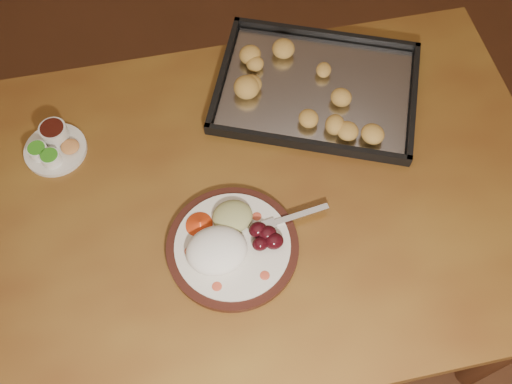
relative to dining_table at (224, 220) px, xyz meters
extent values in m
plane|color=brown|center=(-0.10, 0.07, -0.65)|extent=(4.00, 4.00, 0.00)
cube|color=brown|center=(0.00, 0.00, 0.08)|extent=(1.53, 0.96, 0.04)
cylinder|color=#462615|center=(0.66, -0.41, -0.30)|extent=(0.07, 0.07, 0.71)
cylinder|color=#462615|center=(0.69, 0.35, -0.30)|extent=(0.07, 0.07, 0.71)
cylinder|color=black|center=(0.00, -0.12, 0.11)|extent=(0.28, 0.28, 0.02)
cylinder|color=silver|center=(0.00, -0.12, 0.11)|extent=(0.24, 0.24, 0.01)
ellipsoid|color=#CD4B31|center=(-0.05, -0.20, 0.12)|extent=(0.02, 0.02, 0.00)
ellipsoid|color=#CD4B31|center=(0.05, -0.20, 0.12)|extent=(0.02, 0.02, 0.00)
ellipsoid|color=#CD4B31|center=(0.06, -0.07, 0.12)|extent=(0.02, 0.02, 0.00)
ellipsoid|color=#CD4B31|center=(-0.09, -0.11, 0.12)|extent=(0.02, 0.02, 0.00)
ellipsoid|color=white|center=(-0.04, -0.13, 0.13)|extent=(0.14, 0.13, 0.06)
ellipsoid|color=#430913|center=(0.05, -0.14, 0.13)|extent=(0.04, 0.03, 0.03)
ellipsoid|color=#430913|center=(0.07, -0.12, 0.13)|extent=(0.04, 0.03, 0.03)
ellipsoid|color=#430913|center=(0.06, -0.10, 0.13)|extent=(0.04, 0.03, 0.03)
ellipsoid|color=#430913|center=(0.08, -0.14, 0.13)|extent=(0.04, 0.03, 0.03)
ellipsoid|color=tan|center=(0.01, -0.06, 0.13)|extent=(0.10, 0.09, 0.04)
cone|color=red|center=(-0.06, -0.06, 0.13)|extent=(0.09, 0.09, 0.03)
cube|color=silver|center=(0.15, -0.09, 0.12)|extent=(0.14, 0.03, 0.00)
cube|color=silver|center=(0.08, -0.09, 0.12)|extent=(0.04, 0.03, 0.00)
cylinder|color=silver|center=(0.06, -0.10, 0.12)|extent=(0.03, 0.01, 0.00)
cylinder|color=silver|center=(0.06, -0.10, 0.12)|extent=(0.03, 0.01, 0.00)
cylinder|color=silver|center=(0.05, -0.09, 0.12)|extent=(0.03, 0.01, 0.00)
cylinder|color=silver|center=(0.05, -0.09, 0.12)|extent=(0.03, 0.01, 0.00)
cylinder|color=silver|center=(-0.35, 0.22, 0.10)|extent=(0.14, 0.14, 0.01)
cylinder|color=white|center=(-0.38, 0.21, 0.12)|extent=(0.04, 0.04, 0.03)
cylinder|color=#338C1C|center=(-0.38, 0.21, 0.13)|extent=(0.04, 0.04, 0.00)
cylinder|color=white|center=(-0.36, 0.19, 0.12)|extent=(0.04, 0.04, 0.03)
cylinder|color=#338C1C|center=(-0.36, 0.19, 0.13)|extent=(0.04, 0.04, 0.00)
cylinder|color=silver|center=(-0.34, 0.25, 0.13)|extent=(0.06, 0.06, 0.04)
cylinder|color=black|center=(-0.34, 0.25, 0.14)|extent=(0.05, 0.05, 0.00)
ellipsoid|color=#CA8947|center=(-0.31, 0.21, 0.12)|extent=(0.04, 0.04, 0.02)
cube|color=black|center=(0.29, 0.24, 0.10)|extent=(0.59, 0.52, 0.01)
cube|color=black|center=(0.36, 0.40, 0.12)|extent=(0.44, 0.21, 0.02)
cube|color=black|center=(0.22, 0.09, 0.12)|extent=(0.44, 0.21, 0.02)
cube|color=black|center=(0.50, 0.14, 0.12)|extent=(0.16, 0.33, 0.02)
cube|color=black|center=(0.08, 0.34, 0.12)|extent=(0.16, 0.33, 0.02)
cube|color=#BBBBC0|center=(0.29, 0.24, 0.11)|extent=(0.54, 0.48, 0.00)
ellipsoid|color=gold|center=(0.35, 0.22, 0.13)|extent=(0.05, 0.05, 0.04)
ellipsoid|color=gold|center=(0.41, 0.23, 0.13)|extent=(0.07, 0.07, 0.04)
ellipsoid|color=gold|center=(0.36, 0.32, 0.13)|extent=(0.07, 0.07, 0.04)
ellipsoid|color=gold|center=(0.30, 0.30, 0.13)|extent=(0.06, 0.06, 0.04)
ellipsoid|color=gold|center=(0.26, 0.33, 0.13)|extent=(0.07, 0.07, 0.04)
ellipsoid|color=gold|center=(0.24, 0.28, 0.13)|extent=(0.07, 0.06, 0.04)
ellipsoid|color=gold|center=(0.17, 0.27, 0.13)|extent=(0.07, 0.06, 0.04)
ellipsoid|color=gold|center=(0.21, 0.19, 0.13)|extent=(0.07, 0.07, 0.04)
ellipsoid|color=gold|center=(0.25, 0.20, 0.13)|extent=(0.06, 0.06, 0.04)
ellipsoid|color=gold|center=(0.30, 0.15, 0.13)|extent=(0.07, 0.07, 0.04)
ellipsoid|color=gold|center=(0.33, 0.20, 0.13)|extent=(0.07, 0.07, 0.04)
camera|label=1|loc=(-0.07, -0.58, 1.22)|focal=40.00mm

